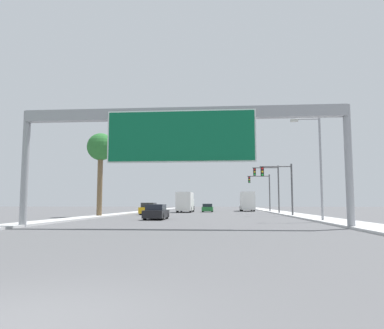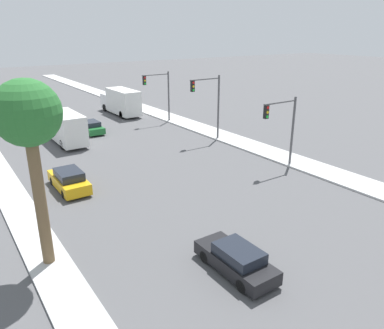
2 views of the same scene
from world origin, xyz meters
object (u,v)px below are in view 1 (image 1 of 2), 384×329
Objects in this scene: car_far_center at (208,208)px; traffic_light_mid_block at (271,182)px; traffic_light_near_intersection at (281,181)px; palm_tree_background at (101,150)px; truck_box_secondary at (247,202)px; street_lamp_right at (317,160)px; truck_box_primary at (185,202)px; car_far_right at (149,209)px; sign_gantry at (181,131)px; traffic_light_far_intersection at (263,187)px; car_near_right at (156,212)px.

car_far_center is 14.19m from traffic_light_mid_block.
traffic_light_near_intersection is 0.88× the size of traffic_light_mid_block.
traffic_light_near_intersection is 0.65× the size of palm_tree_background.
street_lamp_right is at bearing -85.56° from truck_box_secondary.
truck_box_primary is at bearing -147.18° from car_far_center.
truck_box_primary is (3.50, 12.42, 0.91)m from car_far_right.
truck_box_primary is 22.97m from palm_tree_background.
car_far_center is at bearing 32.82° from truck_box_primary.
truck_box_primary is 0.94× the size of palm_tree_background.
street_lamp_right reaches higher than traffic_light_mid_block.
sign_gantry is 3.04× the size of traffic_light_mid_block.
traffic_light_near_intersection is at bearing 94.53° from street_lamp_right.
street_lamp_right is (20.79, -9.03, -2.33)m from palm_tree_background.
street_lamp_right is (0.95, -32.20, 0.81)m from traffic_light_far_intersection.
traffic_light_near_intersection reaches higher than car_far_right.
street_lamp_right is (0.89, -22.20, 0.53)m from traffic_light_mid_block.
truck_box_primary is at bearing 74.26° from car_far_right.
palm_tree_background is (-10.72, -23.32, 6.63)m from car_far_center.
car_near_right is at bearing -76.31° from car_far_right.
car_near_right is at bearing -113.59° from traffic_light_far_intersection.
palm_tree_background is (-17.72, -30.48, 5.52)m from truck_box_secondary.
truck_box_secondary is 1.39× the size of traffic_light_far_intersection.
car_far_center is 0.54× the size of street_lamp_right.
car_far_center is at bearing 132.14° from traffic_light_mid_block.
car_far_right is 0.53× the size of truck_box_secondary.
traffic_light_mid_block is (2.18, -17.31, 2.66)m from truck_box_secondary.
street_lamp_right reaches higher than car_far_center.
truck_box_secondary is at bearing 106.14° from traffic_light_far_intersection.
car_far_right is at bearing -105.74° from truck_box_primary.
car_far_right is 21.97m from traffic_light_far_intersection.
truck_box_primary is at bearing 71.07° from palm_tree_background.
truck_box_primary is at bearing 125.16° from traffic_light_near_intersection.
sign_gantry is 3.46× the size of traffic_light_near_intersection.
traffic_light_mid_block is at bearing -31.89° from truck_box_primary.
traffic_light_mid_block is at bearing 15.65° from car_far_right.
sign_gantry is at bearing -114.33° from traffic_light_near_intersection.
sign_gantry is at bearing -106.95° from traffic_light_mid_block.
sign_gantry is 38.41m from truck_box_primary.
traffic_light_mid_block reaches higher than car_far_center.
street_lamp_right is (13.57, -30.09, 3.32)m from truck_box_primary.
traffic_light_far_intersection is at bearing 91.69° from street_lamp_right.
traffic_light_far_intersection is at bearing 66.41° from car_near_right.
traffic_light_near_intersection is at bearing -85.60° from truck_box_secondary.
street_lamp_right reaches higher than car_near_right.
car_far_center is at bearing 179.08° from traffic_light_far_intersection.
car_far_center is 0.67× the size of traffic_light_mid_block.
car_far_center is 0.53× the size of truck_box_primary.
traffic_light_mid_block is 10.00m from traffic_light_far_intersection.
traffic_light_far_intersection is (2.12, -7.31, 2.38)m from truck_box_secondary.
truck_box_secondary is at bearing 94.44° from street_lamp_right.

